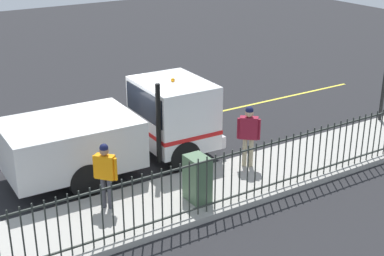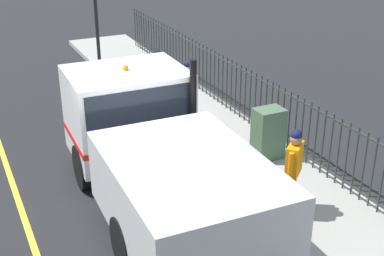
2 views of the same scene
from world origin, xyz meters
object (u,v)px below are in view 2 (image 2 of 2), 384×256
(pedestrian_distant, at_px, (294,163))
(worker_standing, at_px, (189,87))
(work_truck, at_px, (152,145))
(utility_cabinet, at_px, (268,134))

(pedestrian_distant, bearing_deg, worker_standing, 50.30)
(work_truck, relative_size, worker_standing, 3.41)
(pedestrian_distant, bearing_deg, utility_cabinet, 27.53)
(worker_standing, distance_m, utility_cabinet, 2.53)
(pedestrian_distant, xyz_separation_m, utility_cabinet, (0.85, 2.11, -0.46))
(work_truck, height_order, worker_standing, work_truck)
(work_truck, height_order, pedestrian_distant, work_truck)
(pedestrian_distant, distance_m, utility_cabinet, 2.32)
(work_truck, xyz_separation_m, utility_cabinet, (3.00, 0.44, -0.54))
(worker_standing, bearing_deg, pedestrian_distant, 41.70)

